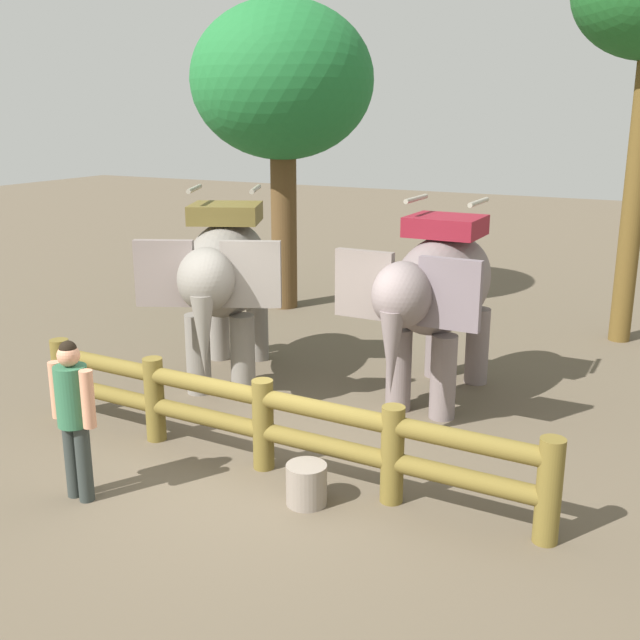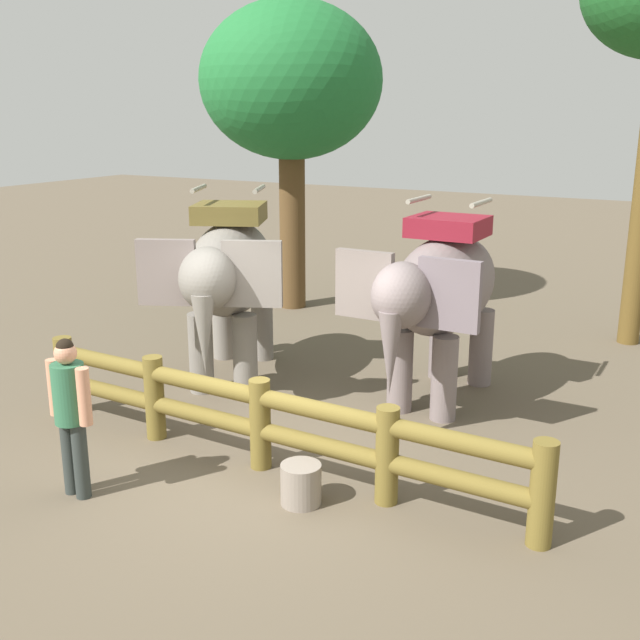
{
  "view_description": "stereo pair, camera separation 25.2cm",
  "coord_description": "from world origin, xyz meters",
  "px_view_note": "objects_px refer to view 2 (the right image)",
  "views": [
    {
      "loc": [
        4.19,
        -6.65,
        3.93
      ],
      "look_at": [
        0.0,
        1.46,
        1.4
      ],
      "focal_mm": 42.7,
      "sensor_mm": 36.0,
      "label": 1
    },
    {
      "loc": [
        4.41,
        -6.53,
        3.93
      ],
      "look_at": [
        0.0,
        1.46,
        1.4
      ],
      "focal_mm": 42.7,
      "sensor_mm": 36.0,
      "label": 2
    }
  ],
  "objects_px": {
    "feed_bucket": "(301,484)",
    "tree_far_left": "(291,84)",
    "elephant_center": "(440,292)",
    "elephant_near_left": "(229,275)",
    "log_fence": "(260,417)",
    "tourist_woman_in_black": "(70,407)"
  },
  "relations": [
    {
      "from": "feed_bucket",
      "to": "tree_far_left",
      "type": "bearing_deg",
      "value": 121.4
    },
    {
      "from": "elephant_center",
      "to": "tree_far_left",
      "type": "distance_m",
      "value": 6.41
    },
    {
      "from": "elephant_near_left",
      "to": "elephant_center",
      "type": "relative_size",
      "value": 1.05
    },
    {
      "from": "elephant_near_left",
      "to": "tree_far_left",
      "type": "distance_m",
      "value": 5.27
    },
    {
      "from": "elephant_center",
      "to": "log_fence",
      "type": "bearing_deg",
      "value": -109.47
    },
    {
      "from": "log_fence",
      "to": "elephant_center",
      "type": "relative_size",
      "value": 2.02
    },
    {
      "from": "tourist_woman_in_black",
      "to": "log_fence",
      "type": "bearing_deg",
      "value": 47.86
    },
    {
      "from": "log_fence",
      "to": "tourist_woman_in_black",
      "type": "distance_m",
      "value": 2.03
    },
    {
      "from": "tourist_woman_in_black",
      "to": "tree_far_left",
      "type": "bearing_deg",
      "value": 104.83
    },
    {
      "from": "feed_bucket",
      "to": "elephant_center",
      "type": "bearing_deg",
      "value": 86.59
    },
    {
      "from": "elephant_near_left",
      "to": "elephant_center",
      "type": "height_order",
      "value": "elephant_near_left"
    },
    {
      "from": "log_fence",
      "to": "tree_far_left",
      "type": "relative_size",
      "value": 1.1
    },
    {
      "from": "log_fence",
      "to": "feed_bucket",
      "type": "relative_size",
      "value": 15.16
    },
    {
      "from": "log_fence",
      "to": "elephant_near_left",
      "type": "relative_size",
      "value": 1.94
    },
    {
      "from": "log_fence",
      "to": "tree_far_left",
      "type": "height_order",
      "value": "tree_far_left"
    },
    {
      "from": "tree_far_left",
      "to": "feed_bucket",
      "type": "distance_m",
      "value": 9.2
    },
    {
      "from": "elephant_near_left",
      "to": "tourist_woman_in_black",
      "type": "xyz_separation_m",
      "value": [
        0.67,
        -3.75,
        -0.61
      ]
    },
    {
      "from": "tourist_woman_in_black",
      "to": "tree_far_left",
      "type": "xyz_separation_m",
      "value": [
        -2.11,
        7.97,
        3.41
      ]
    },
    {
      "from": "elephant_center",
      "to": "tourist_woman_in_black",
      "type": "distance_m",
      "value": 4.99
    },
    {
      "from": "tourist_woman_in_black",
      "to": "feed_bucket",
      "type": "relative_size",
      "value": 3.98
    },
    {
      "from": "tree_far_left",
      "to": "elephant_near_left",
      "type": "bearing_deg",
      "value": -71.2
    },
    {
      "from": "log_fence",
      "to": "elephant_near_left",
      "type": "height_order",
      "value": "elephant_near_left"
    }
  ]
}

